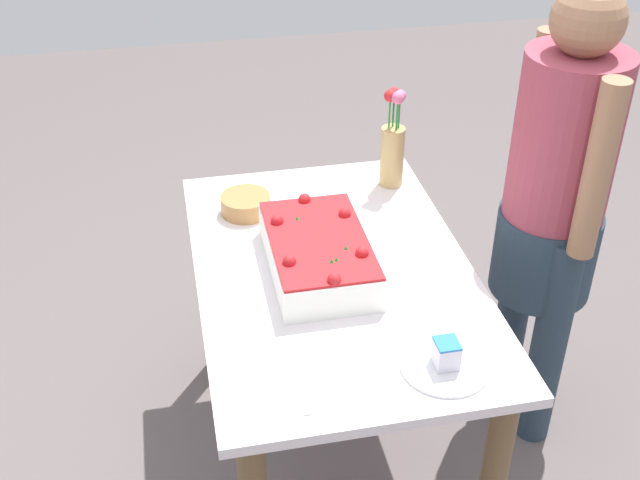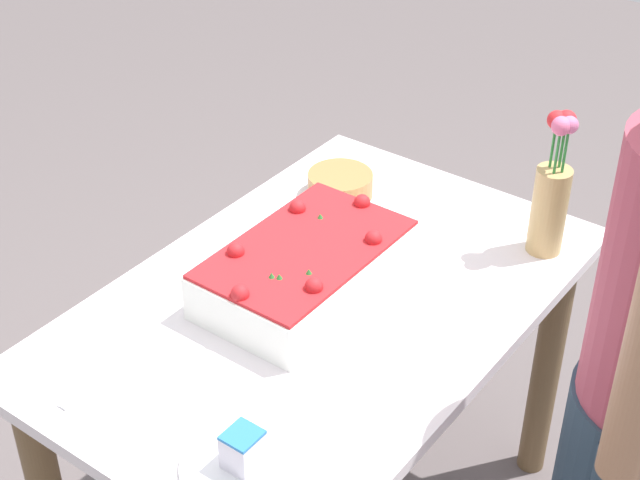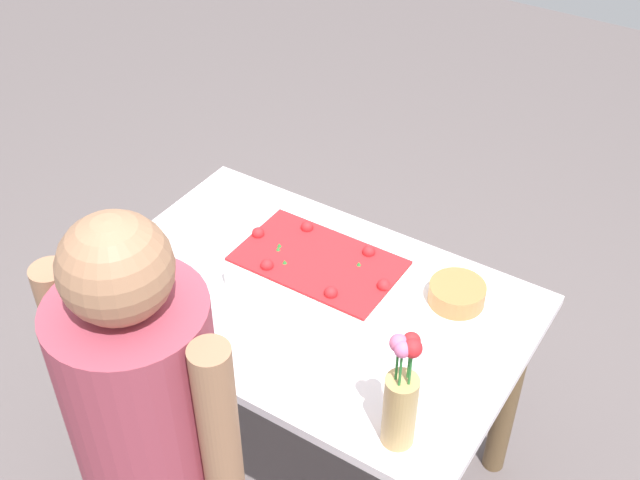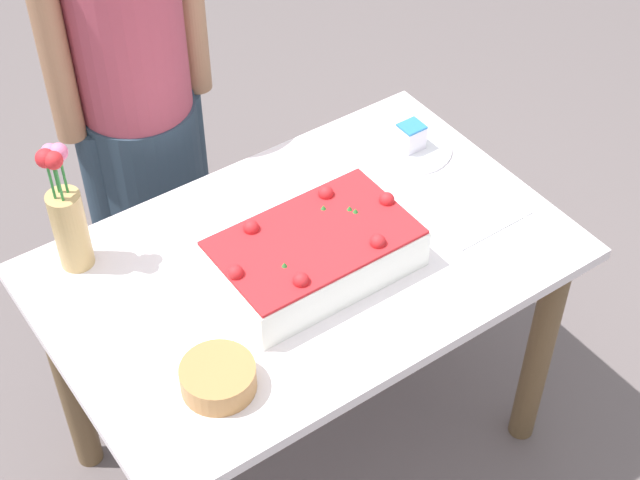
{
  "view_description": "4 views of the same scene",
  "coord_description": "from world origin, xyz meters",
  "px_view_note": "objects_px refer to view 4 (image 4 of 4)",
  "views": [
    {
      "loc": [
        -1.79,
        0.41,
        2.07
      ],
      "look_at": [
        0.07,
        0.03,
        0.8
      ],
      "focal_mm": 45.0,
      "sensor_mm": 36.0,
      "label": 1
    },
    {
      "loc": [
        -1.29,
        -0.96,
        1.98
      ],
      "look_at": [
        0.07,
        0.05,
        0.83
      ],
      "focal_mm": 55.0,
      "sensor_mm": 36.0,
      "label": 2
    },
    {
      "loc": [
        0.9,
        -1.35,
        2.27
      ],
      "look_at": [
        -0.01,
        0.08,
        0.89
      ],
      "focal_mm": 45.0,
      "sensor_mm": 36.0,
      "label": 3
    },
    {
      "loc": [
        0.89,
        1.33,
        2.35
      ],
      "look_at": [
        -0.02,
        0.03,
        0.82
      ],
      "focal_mm": 55.0,
      "sensor_mm": 36.0,
      "label": 4
    }
  ],
  "objects_px": {
    "person_standing": "(134,87)",
    "sheet_cake": "(314,253)",
    "serving_plate_with_slice": "(410,144)",
    "cake_knife": "(495,229)",
    "flower_vase": "(67,217)",
    "fruit_bowl": "(218,378)"
  },
  "relations": [
    {
      "from": "cake_knife",
      "to": "serving_plate_with_slice",
      "type": "bearing_deg",
      "value": -94.53
    },
    {
      "from": "serving_plate_with_slice",
      "to": "cake_knife",
      "type": "bearing_deg",
      "value": 85.88
    },
    {
      "from": "serving_plate_with_slice",
      "to": "person_standing",
      "type": "distance_m",
      "value": 0.74
    },
    {
      "from": "fruit_bowl",
      "to": "person_standing",
      "type": "bearing_deg",
      "value": -107.45
    },
    {
      "from": "sheet_cake",
      "to": "flower_vase",
      "type": "xyz_separation_m",
      "value": [
        0.43,
        -0.33,
        0.09
      ]
    },
    {
      "from": "sheet_cake",
      "to": "cake_knife",
      "type": "distance_m",
      "value": 0.45
    },
    {
      "from": "sheet_cake",
      "to": "serving_plate_with_slice",
      "type": "height_order",
      "value": "sheet_cake"
    },
    {
      "from": "serving_plate_with_slice",
      "to": "fruit_bowl",
      "type": "bearing_deg",
      "value": 25.26
    },
    {
      "from": "fruit_bowl",
      "to": "person_standing",
      "type": "height_order",
      "value": "person_standing"
    },
    {
      "from": "serving_plate_with_slice",
      "to": "cake_knife",
      "type": "distance_m",
      "value": 0.36
    },
    {
      "from": "flower_vase",
      "to": "person_standing",
      "type": "height_order",
      "value": "person_standing"
    },
    {
      "from": "sheet_cake",
      "to": "fruit_bowl",
      "type": "xyz_separation_m",
      "value": [
        0.35,
        0.16,
        -0.03
      ]
    },
    {
      "from": "person_standing",
      "to": "sheet_cake",
      "type": "bearing_deg",
      "value": 5.26
    },
    {
      "from": "flower_vase",
      "to": "fruit_bowl",
      "type": "distance_m",
      "value": 0.51
    },
    {
      "from": "serving_plate_with_slice",
      "to": "cake_knife",
      "type": "height_order",
      "value": "serving_plate_with_slice"
    },
    {
      "from": "serving_plate_with_slice",
      "to": "flower_vase",
      "type": "relative_size",
      "value": 0.65
    },
    {
      "from": "flower_vase",
      "to": "fruit_bowl",
      "type": "xyz_separation_m",
      "value": [
        -0.08,
        0.49,
        -0.11
      ]
    },
    {
      "from": "serving_plate_with_slice",
      "to": "flower_vase",
      "type": "distance_m",
      "value": 0.9
    },
    {
      "from": "serving_plate_with_slice",
      "to": "cake_knife",
      "type": "xyz_separation_m",
      "value": [
        0.03,
        0.35,
        -0.02
      ]
    },
    {
      "from": "serving_plate_with_slice",
      "to": "flower_vase",
      "type": "xyz_separation_m",
      "value": [
        0.88,
        -0.12,
        0.12
      ]
    },
    {
      "from": "serving_plate_with_slice",
      "to": "cake_knife",
      "type": "relative_size",
      "value": 0.95
    },
    {
      "from": "sheet_cake",
      "to": "flower_vase",
      "type": "distance_m",
      "value": 0.55
    }
  ]
}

